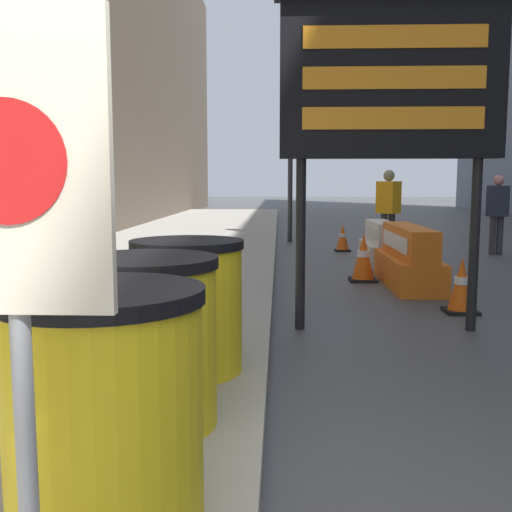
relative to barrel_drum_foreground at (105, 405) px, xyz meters
name	(u,v)px	position (x,y,z in m)	size (l,w,h in m)	color
barrel_drum_foreground	(105,405)	(0.00, 0.00, 0.00)	(0.80, 0.80, 0.94)	yellow
barrel_drum_middle	(147,341)	(-0.05, 0.95, 0.00)	(0.80, 0.80, 0.94)	yellow
barrel_drum_back	(188,306)	(0.03, 1.91, 0.00)	(0.80, 0.80, 0.94)	yellow
warning_sign	(12,214)	(-0.06, -0.61, 0.78)	(0.57, 0.08, 1.81)	gray
message_board	(391,79)	(1.76, 3.78, 1.86)	(2.29, 0.36, 3.33)	black
jersey_barrier_orange_near	(408,260)	(2.55, 6.45, -0.25)	(0.65, 2.13, 0.86)	orange
jersey_barrier_white	(381,245)	(2.55, 8.79, -0.28)	(0.61, 1.62, 0.78)	silver
traffic_cone_near	(363,258)	(1.96, 6.81, -0.27)	(0.41, 0.41, 0.73)	black
traffic_cone_mid	(461,285)	(2.77, 4.61, -0.31)	(0.37, 0.37, 0.65)	black
traffic_cone_far	(343,238)	(2.06, 10.79, -0.34)	(0.33, 0.33, 0.60)	black
traffic_light_near_curb	(291,141)	(0.95, 12.70, 1.88)	(0.28, 0.44, 3.45)	#2D2D30
pedestrian_worker	(388,204)	(2.96, 10.43, 0.40)	(0.50, 0.53, 1.75)	#333338
pedestrian_passerby	(497,208)	(5.17, 10.30, 0.34)	(0.50, 0.42, 1.64)	#333338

